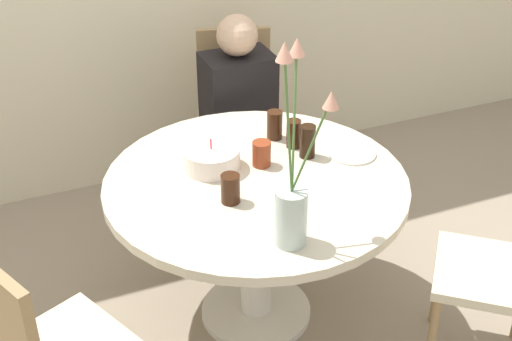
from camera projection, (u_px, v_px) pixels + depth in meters
The scene contains 12 objects.
ground_plane at pixel (256, 313), 3.17m from camera, with size 16.00×16.00×0.00m, color gray.
dining_table at pixel (256, 206), 2.87m from camera, with size 1.21×1.21×0.70m.
chair_left_flank at pixel (236, 108), 3.75m from camera, with size 0.50×0.50×0.92m.
birthday_cake at pixel (211, 158), 2.85m from camera, with size 0.23×0.23×0.13m.
flower_vase at pixel (293, 194), 2.35m from camera, with size 0.20×0.25×0.75m.
side_plate at pixel (352, 153), 2.97m from camera, with size 0.20×0.20×0.01m.
drink_glass_0 at pixel (275, 125), 3.06m from camera, with size 0.07×0.07×0.13m.
drink_glass_1 at pixel (308, 141), 2.92m from camera, with size 0.07×0.07×0.14m.
drink_glass_2 at pixel (230, 189), 2.64m from camera, with size 0.07×0.07×0.11m.
drink_glass_3 at pixel (294, 134), 3.00m from camera, with size 0.06×0.06×0.12m.
drink_glass_4 at pixel (262, 154), 2.87m from camera, with size 0.08×0.08×0.10m.
person_woman at pixel (238, 124), 3.62m from camera, with size 0.34×0.24×1.08m.
Camera 1 is at (-0.92, -2.19, 2.18)m, focal length 50.00 mm.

